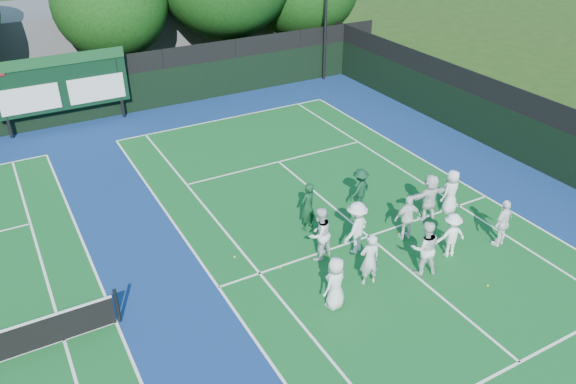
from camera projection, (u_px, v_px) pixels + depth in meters
ground at (387, 252)px, 18.21m from camera, size 120.00×120.00×0.00m
court_apron at (202, 293)px, 16.43m from camera, size 34.00×32.00×0.01m
near_court at (368, 236)px, 18.96m from camera, size 11.05×23.85×0.01m
back_fence at (85, 94)px, 27.11m from camera, size 34.00×0.08×3.00m
divider_fence_right at (556, 145)px, 22.08m from camera, size 0.08×32.00×3.00m
scoreboard at (61, 83)px, 25.96m from camera, size 6.00×0.21×3.55m
clubhouse at (122, 34)px, 34.54m from camera, size 18.00×6.00×4.00m
tree_c at (113, 4)px, 29.31m from camera, size 5.98×5.98×7.85m
tennis_ball_0 at (280, 267)px, 17.45m from camera, size 0.07×0.07×0.07m
tennis_ball_2 at (488, 285)px, 16.68m from camera, size 0.07×0.07×0.07m
tennis_ball_3 at (235, 257)px, 17.92m from camera, size 0.07×0.07×0.07m
tennis_ball_5 at (399, 233)px, 19.07m from camera, size 0.07×0.07×0.07m
player_front_0 at (335, 283)px, 15.56m from camera, size 0.93×0.76×1.64m
player_front_1 at (370, 259)px, 16.43m from camera, size 0.69×0.51×1.72m
player_front_2 at (425, 248)px, 16.85m from camera, size 1.07×0.96×1.81m
player_front_3 at (451, 235)px, 17.69m from camera, size 1.09×0.78×1.53m
player_front_4 at (503, 223)px, 18.17m from camera, size 1.05×0.61×1.68m
player_back_0 at (319, 234)px, 17.50m from camera, size 1.04×0.90×1.82m
player_back_1 at (356, 228)px, 17.80m from camera, size 1.35×1.09×1.82m
player_back_2 at (408, 218)px, 18.51m from camera, size 1.00×0.59×1.60m
player_back_3 at (429, 197)px, 19.53m from camera, size 1.64×0.60×1.74m
player_back_4 at (451, 192)px, 19.94m from camera, size 0.90×0.67×1.67m
coach_left at (308, 207)px, 18.95m from camera, size 0.75×0.62×1.78m
coach_right at (360, 189)px, 20.22m from camera, size 1.14×0.87×1.56m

